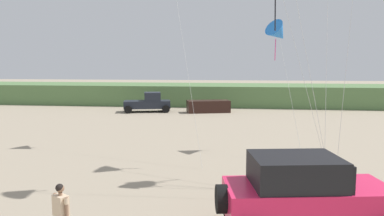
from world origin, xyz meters
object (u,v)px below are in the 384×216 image
(person_watching, at_px, (61,211))
(distant_pickup, at_px, (148,103))
(distant_sedan, at_px, (208,106))
(jeep, at_px, (304,194))
(kite_orange_streamer, at_px, (279,33))

(person_watching, bearing_deg, distant_pickup, 99.62)
(person_watching, height_order, distant_pickup, distant_pickup)
(person_watching, distance_m, distant_pickup, 27.31)
(distant_sedan, bearing_deg, person_watching, -109.39)
(jeep, height_order, distant_pickup, jeep)
(distant_pickup, bearing_deg, distant_sedan, 3.48)
(distant_pickup, distance_m, kite_orange_streamer, 19.36)
(distant_sedan, bearing_deg, distant_pickup, 167.20)
(person_watching, distance_m, distant_sedan, 27.34)
(distant_sedan, bearing_deg, kite_orange_streamer, -87.67)
(jeep, distance_m, distant_pickup, 27.81)
(person_watching, relative_size, distant_sedan, 0.40)
(distant_sedan, relative_size, kite_orange_streamer, 0.58)
(jeep, xyz_separation_m, person_watching, (-6.30, -1.33, -0.26))
(distant_pickup, height_order, distant_sedan, distant_pickup)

